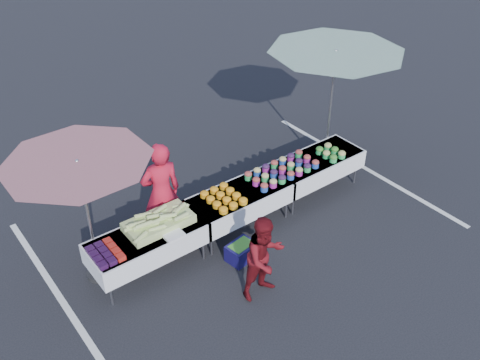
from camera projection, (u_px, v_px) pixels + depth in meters
ground at (240, 226)px, 9.49m from camera, size 80.00×80.00×0.00m
stripe_left at (68, 310)px, 7.89m from camera, size 0.10×5.00×0.00m
stripe_right at (362, 166)px, 11.09m from camera, size 0.10×5.00×0.00m
table_left at (148, 242)px, 8.26m from camera, size 1.86×0.81×0.75m
table_center at (240, 200)px, 9.16m from camera, size 1.86×0.81×0.75m
table_right at (316, 165)px, 10.06m from camera, size 1.86×0.81×0.75m
berry_punnets at (105, 253)px, 7.74m from camera, size 0.40×0.54×0.08m
corn_pile at (159, 222)px, 8.27m from camera, size 1.16×0.57×0.26m
plastic_bags at (174, 235)px, 8.10m from camera, size 0.30×0.25×0.05m
carrot_bowls at (224, 197)px, 8.85m from camera, size 0.55×0.69×0.11m
potato_cups at (282, 169)px, 9.49m from camera, size 1.34×0.58×0.16m
bean_baskets at (331, 152)px, 9.99m from camera, size 0.36×0.50×0.15m
vendor at (161, 192)px, 8.77m from camera, size 0.74×0.55×1.84m
customer at (265, 257)px, 7.80m from camera, size 0.68×0.53×1.40m
umbrella_left at (79, 172)px, 7.38m from camera, size 2.80×2.80×2.17m
umbrella_right at (335, 62)px, 9.69m from camera, size 2.97×2.97×2.57m
storage_bin at (241, 251)px, 8.71m from camera, size 0.52×0.41×0.31m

